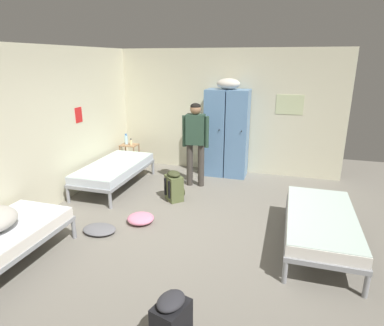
% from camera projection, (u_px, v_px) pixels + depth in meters
% --- Properties ---
extents(ground_plane, '(9.10, 9.10, 0.00)m').
position_uv_depth(ground_plane, '(187.00, 228.00, 4.97)').
color(ground_plane, slate).
extents(room_backdrop, '(4.97, 5.75, 2.67)m').
position_uv_depth(room_backdrop, '(141.00, 121.00, 6.15)').
color(room_backdrop, beige).
rests_on(room_backdrop, ground_plane).
extents(locker_bank, '(0.90, 0.55, 2.07)m').
position_uv_depth(locker_bank, '(227.00, 131.00, 6.99)').
color(locker_bank, '#5B84B2').
rests_on(locker_bank, ground_plane).
extents(shelf_unit, '(0.38, 0.30, 0.57)m').
position_uv_depth(shelf_unit, '(130.00, 154.00, 7.59)').
color(shelf_unit, '#99704C').
rests_on(shelf_unit, ground_plane).
extents(bed_left_rear, '(0.90, 1.90, 0.49)m').
position_uv_depth(bed_left_rear, '(114.00, 169.00, 6.46)').
color(bed_left_rear, gray).
rests_on(bed_left_rear, ground_plane).
extents(bed_right, '(0.90, 1.90, 0.49)m').
position_uv_depth(bed_right, '(321.00, 221.00, 4.37)').
color(bed_right, gray).
rests_on(bed_right, ground_plane).
extents(person_traveler, '(0.52, 0.24, 1.65)m').
position_uv_depth(person_traveler, '(195.00, 137.00, 6.36)').
color(person_traveler, '#3D3833').
rests_on(person_traveler, ground_plane).
extents(water_bottle, '(0.07, 0.07, 0.24)m').
position_uv_depth(water_bottle, '(126.00, 140.00, 7.52)').
color(water_bottle, '#B2DBEA').
rests_on(water_bottle, shelf_unit).
extents(lotion_bottle, '(0.06, 0.06, 0.16)m').
position_uv_depth(lotion_bottle, '(131.00, 142.00, 7.44)').
color(lotion_bottle, beige).
rests_on(lotion_bottle, shelf_unit).
extents(backpack_black, '(0.39, 0.37, 0.55)m').
position_uv_depth(backpack_black, '(172.00, 324.00, 2.84)').
color(backpack_black, black).
rests_on(backpack_black, ground_plane).
extents(backpack_olive, '(0.42, 0.42, 0.55)m').
position_uv_depth(backpack_olive, '(175.00, 186.00, 5.89)').
color(backpack_olive, '#566038').
rests_on(backpack_olive, ground_plane).
extents(clothes_pile_grey, '(0.50, 0.38, 0.09)m').
position_uv_depth(clothes_pile_grey, '(99.00, 229.00, 4.84)').
color(clothes_pile_grey, slate).
rests_on(clothes_pile_grey, ground_plane).
extents(clothes_pile_pink, '(0.42, 0.41, 0.14)m').
position_uv_depth(clothes_pile_pink, '(141.00, 218.00, 5.12)').
color(clothes_pile_pink, pink).
rests_on(clothes_pile_pink, ground_plane).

